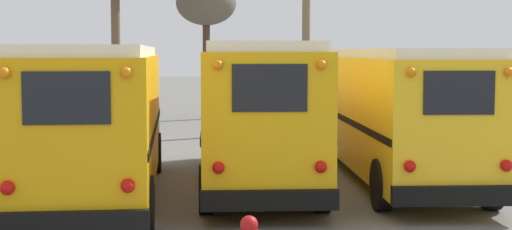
{
  "coord_description": "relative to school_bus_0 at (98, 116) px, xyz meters",
  "views": [
    {
      "loc": [
        -1.44,
        -17.47,
        3.09
      ],
      "look_at": [
        0.0,
        0.16,
        1.66
      ],
      "focal_mm": 55.0,
      "sensor_mm": 36.0,
      "label": 1
    }
  ],
  "objects": [
    {
      "name": "school_bus_2",
      "position": [
        6.8,
        1.76,
        -0.03
      ],
      "size": [
        2.69,
        9.94,
        3.15
      ],
      "color": "yellow",
      "rests_on": "ground"
    },
    {
      "name": "school_bus_0",
      "position": [
        0.0,
        0.0,
        0.0
      ],
      "size": [
        2.64,
        9.79,
        3.2
      ],
      "color": "#E5A00C",
      "rests_on": "ground"
    },
    {
      "name": "bare_tree_0",
      "position": [
        2.61,
        19.36,
        3.47
      ],
      "size": [
        2.75,
        2.75,
        6.34
      ],
      "color": "#473323",
      "rests_on": "ground"
    },
    {
      "name": "ground_plane",
      "position": [
        3.4,
        0.94,
        -1.74
      ],
      "size": [
        160.0,
        160.0,
        0.0
      ],
      "primitive_type": "plane",
      "color": "#66635E"
    },
    {
      "name": "utility_pole",
      "position": [
        6.38,
        13.72,
        2.98
      ],
      "size": [
        1.8,
        0.31,
        9.19
      ],
      "color": "#75604C",
      "rests_on": "ground"
    },
    {
      "name": "school_bus_1",
      "position": [
        3.4,
        1.51,
        0.03
      ],
      "size": [
        2.67,
        9.43,
        3.28
      ],
      "color": "#EAAA0F",
      "rests_on": "ground"
    }
  ]
}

